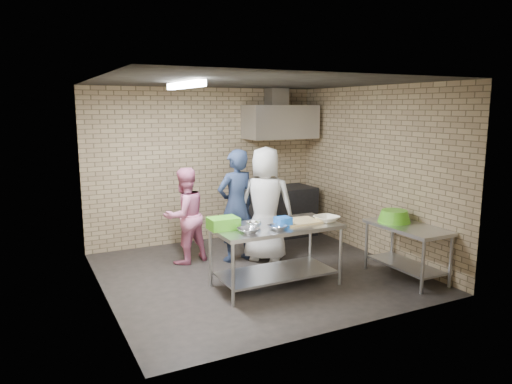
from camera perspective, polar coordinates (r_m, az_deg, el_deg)
floor at (r=7.00m, az=0.00°, el=-9.63°), size 4.20×4.20×0.00m
ceiling at (r=6.60m, az=0.00°, el=13.02°), size 4.20×4.20×0.00m
back_wall at (r=8.48m, az=-6.08°, el=3.19°), size 4.20×0.06×2.70m
front_wall at (r=4.99m, az=10.38°, el=-1.80°), size 4.20×0.06×2.70m
left_wall at (r=6.03m, az=-18.11°, el=-0.08°), size 0.06×4.00×2.70m
right_wall at (r=7.83m, az=13.89°, el=2.37°), size 0.06×4.00×2.70m
prep_table at (r=6.41m, az=2.37°, el=-7.59°), size 1.67×0.84×0.84m
side_counter at (r=7.04m, az=17.51°, el=-6.80°), size 0.60×1.20×0.75m
stove at (r=8.89m, az=3.01°, el=-2.34°), size 1.20×0.70×0.90m
range_hood at (r=8.73m, az=2.94°, el=8.37°), size 1.30×0.60×0.60m
hood_duct at (r=8.86m, az=2.48°, el=11.31°), size 0.35×0.30×0.30m
wall_shelf at (r=9.05m, az=4.00°, el=7.28°), size 0.80×0.20×0.04m
fluorescent_fixture at (r=6.21m, az=-8.47°, el=12.54°), size 0.10×1.25×0.08m
green_crate at (r=6.08m, az=-3.94°, el=-3.75°), size 0.37×0.28×0.15m
blue_tub at (r=6.22m, az=3.25°, el=-3.57°), size 0.19×0.19×0.12m
cutting_board at (r=6.45m, az=5.21°, el=-3.52°), size 0.51×0.39×0.03m
mixing_bowl_a at (r=5.89m, az=-0.92°, el=-4.62°), size 0.30×0.30×0.06m
mixing_bowl_b at (r=6.19m, az=-0.26°, el=-3.89°), size 0.23×0.23×0.06m
mixing_bowl_c at (r=6.05m, az=2.58°, el=-4.24°), size 0.27×0.27×0.06m
ceramic_bowl at (r=6.52m, az=8.43°, el=-3.20°), size 0.37×0.37×0.08m
green_basin at (r=7.08m, az=16.19°, el=-2.77°), size 0.46×0.46×0.17m
bottle_red at (r=8.92m, az=2.61°, el=7.96°), size 0.07×0.07×0.18m
bottle_green at (r=9.12m, az=4.83°, el=7.88°), size 0.06×0.06×0.15m
man_navy at (r=7.34m, az=-2.39°, el=-1.64°), size 0.69×0.50×1.74m
woman_pink at (r=7.35m, az=-8.52°, el=-2.81°), size 0.85×0.74×1.47m
woman_white at (r=7.36m, az=1.14°, el=-1.46°), size 1.03×0.98×1.78m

